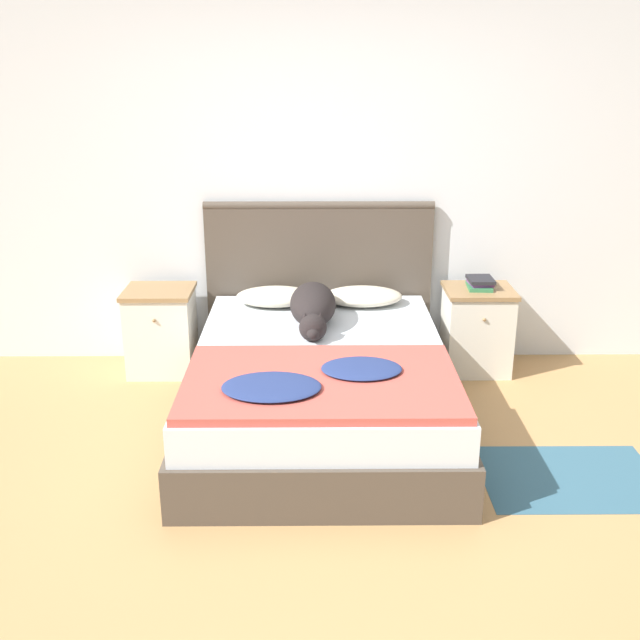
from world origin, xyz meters
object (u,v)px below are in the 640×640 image
object	(u,v)px
pillow_left	(276,296)
dog	(313,306)
nightstand_right	(477,330)
bed	(320,387)
pillow_right	(363,296)
nightstand_left	(161,330)
book_stack	(480,283)

from	to	relation	value
pillow_left	dog	xyz separation A→B (m)	(0.25, -0.38, 0.05)
nightstand_right	dog	world-z (taller)	dog
bed	nightstand_right	size ratio (longest dim) A/B	3.46
pillow_right	dog	world-z (taller)	dog
bed	pillow_right	size ratio (longest dim) A/B	3.86
nightstand_left	dog	distance (m)	1.16
nightstand_right	book_stack	size ratio (longest dim) A/B	2.52
pillow_left	pillow_right	xyz separation A→B (m)	(0.59, 0.00, 0.00)
pillow_left	pillow_right	distance (m)	0.59
pillow_left	book_stack	bearing A→B (deg)	1.39
nightstand_left	dog	bearing A→B (deg)	-20.48
pillow_left	pillow_right	size ratio (longest dim) A/B	1.00
book_stack	dog	bearing A→B (deg)	-160.13
dog	book_stack	bearing A→B (deg)	19.87
bed	pillow_right	world-z (taller)	pillow_right
nightstand_left	dog	world-z (taller)	dog
bed	pillow_right	distance (m)	0.91
nightstand_left	nightstand_right	distance (m)	2.18
nightstand_left	pillow_left	distance (m)	0.83
bed	book_stack	bearing A→B (deg)	37.61
pillow_left	dog	size ratio (longest dim) A/B	0.64
nightstand_left	book_stack	distance (m)	2.21
nightstand_right	book_stack	xyz separation A→B (m)	(0.00, 0.02, 0.33)
bed	nightstand_left	size ratio (longest dim) A/B	3.46
dog	bed	bearing A→B (deg)	-84.53
bed	pillow_left	bearing A→B (deg)	110.07
bed	book_stack	distance (m)	1.43
nightstand_left	pillow_right	xyz separation A→B (m)	(1.39, -0.01, 0.25)
nightstand_right	nightstand_left	bearing A→B (deg)	180.00
nightstand_right	pillow_right	size ratio (longest dim) A/B	1.11
pillow_right	pillow_left	bearing A→B (deg)	180.00
pillow_right	book_stack	bearing A→B (deg)	2.41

